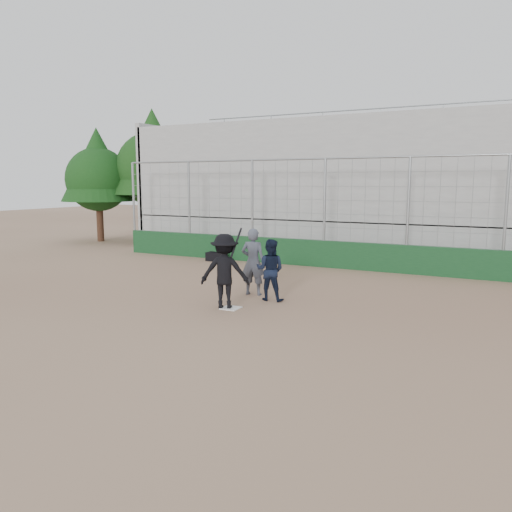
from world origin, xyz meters
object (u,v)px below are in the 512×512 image
at_px(catcher_crouched, 270,280).
at_px(equipment_bag, 216,257).
at_px(umpire, 253,265).
at_px(batter_at_plate, 225,271).

height_order(catcher_crouched, equipment_bag, catcher_crouched).
bearing_deg(equipment_bag, umpire, -49.08).
height_order(batter_at_plate, equipment_bag, batter_at_plate).
bearing_deg(equipment_bag, catcher_crouched, -46.90).
bearing_deg(catcher_crouched, batter_at_plate, -117.97).
distance_m(batter_at_plate, catcher_crouched, 1.46).
relative_size(batter_at_plate, catcher_crouched, 1.79).
relative_size(batter_at_plate, umpire, 1.19).
bearing_deg(equipment_bag, batter_at_plate, -56.98).
height_order(catcher_crouched, umpire, umpire).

